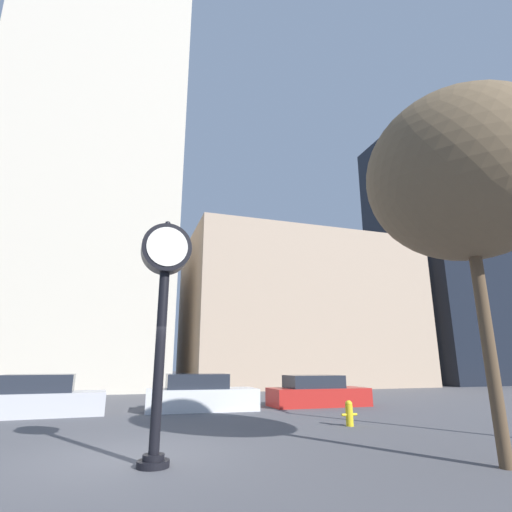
{
  "coord_description": "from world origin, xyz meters",
  "views": [
    {
      "loc": [
        -0.24,
        -9.01,
        1.8
      ],
      "look_at": [
        6.19,
        10.8,
        7.45
      ],
      "focal_mm": 28.0,
      "sensor_mm": 36.0,
      "label": 1
    }
  ],
  "objects_px": {
    "fire_hydrant_near": "(349,413)",
    "bare_tree": "(463,177)",
    "car_white": "(200,395)",
    "street_clock": "(164,286)",
    "car_red": "(317,393)",
    "car_silver": "(42,398)"
  },
  "relations": [
    {
      "from": "street_clock",
      "to": "car_red",
      "type": "bearing_deg",
      "value": 49.11
    },
    {
      "from": "car_red",
      "to": "bare_tree",
      "type": "relative_size",
      "value": 0.59
    },
    {
      "from": "car_silver",
      "to": "car_red",
      "type": "xyz_separation_m",
      "value": [
        11.02,
        0.14,
        -0.05
      ]
    },
    {
      "from": "car_red",
      "to": "bare_tree",
      "type": "xyz_separation_m",
      "value": [
        -1.72,
        -10.92,
        5.13
      ]
    },
    {
      "from": "car_silver",
      "to": "car_white",
      "type": "distance_m",
      "value": 5.76
    },
    {
      "from": "car_red",
      "to": "car_silver",
      "type": "bearing_deg",
      "value": -178.21
    },
    {
      "from": "street_clock",
      "to": "fire_hydrant_near",
      "type": "bearing_deg",
      "value": 28.59
    },
    {
      "from": "car_silver",
      "to": "bare_tree",
      "type": "distance_m",
      "value": 15.12
    },
    {
      "from": "street_clock",
      "to": "car_white",
      "type": "bearing_deg",
      "value": 74.49
    },
    {
      "from": "car_white",
      "to": "street_clock",
      "type": "bearing_deg",
      "value": -102.53
    },
    {
      "from": "bare_tree",
      "to": "street_clock",
      "type": "bearing_deg",
      "value": 161.21
    },
    {
      "from": "car_white",
      "to": "bare_tree",
      "type": "xyz_separation_m",
      "value": [
        3.55,
        -10.79,
        5.09
      ]
    },
    {
      "from": "bare_tree",
      "to": "car_white",
      "type": "bearing_deg",
      "value": 108.19
    },
    {
      "from": "car_white",
      "to": "bare_tree",
      "type": "height_order",
      "value": "bare_tree"
    },
    {
      "from": "street_clock",
      "to": "fire_hydrant_near",
      "type": "xyz_separation_m",
      "value": [
        5.96,
        3.25,
        -2.94
      ]
    },
    {
      "from": "street_clock",
      "to": "car_white",
      "type": "height_order",
      "value": "street_clock"
    },
    {
      "from": "car_red",
      "to": "bare_tree",
      "type": "distance_m",
      "value": 12.19
    },
    {
      "from": "car_silver",
      "to": "car_white",
      "type": "relative_size",
      "value": 0.95
    },
    {
      "from": "fire_hydrant_near",
      "to": "bare_tree",
      "type": "height_order",
      "value": "bare_tree"
    },
    {
      "from": "street_clock",
      "to": "bare_tree",
      "type": "xyz_separation_m",
      "value": [
        5.98,
        -2.03,
        2.37
      ]
    },
    {
      "from": "car_red",
      "to": "fire_hydrant_near",
      "type": "xyz_separation_m",
      "value": [
        -1.73,
        -5.64,
        -0.18
      ]
    },
    {
      "from": "car_red",
      "to": "fire_hydrant_near",
      "type": "relative_size",
      "value": 6.0
    }
  ]
}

